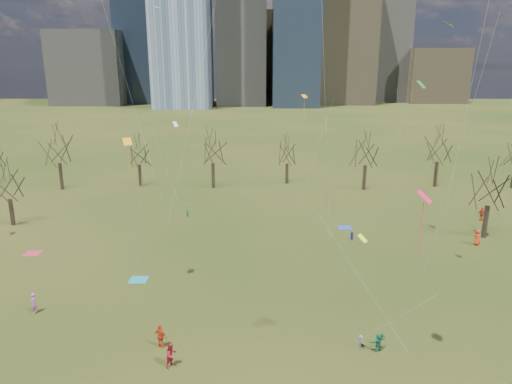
{
  "coord_description": "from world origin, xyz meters",
  "views": [
    {
      "loc": [
        0.21,
        -31.01,
        18.84
      ],
      "look_at": [
        0.0,
        12.0,
        7.0
      ],
      "focal_mm": 32.0,
      "sensor_mm": 36.0,
      "label": 1
    }
  ],
  "objects_px": {
    "blanket_teal": "(138,280)",
    "blanket_crimson": "(33,253)",
    "person_2": "(171,355)",
    "person_4": "(161,336)",
    "blanket_navy": "(345,228)"
  },
  "relations": [
    {
      "from": "blanket_teal",
      "to": "blanket_crimson",
      "type": "bearing_deg",
      "value": 154.32
    },
    {
      "from": "person_2",
      "to": "person_4",
      "type": "height_order",
      "value": "person_4"
    },
    {
      "from": "blanket_crimson",
      "to": "person_4",
      "type": "distance_m",
      "value": 23.56
    },
    {
      "from": "blanket_crimson",
      "to": "person_2",
      "type": "height_order",
      "value": "person_2"
    },
    {
      "from": "blanket_navy",
      "to": "person_2",
      "type": "distance_m",
      "value": 31.07
    },
    {
      "from": "blanket_navy",
      "to": "blanket_crimson",
      "type": "bearing_deg",
      "value": -166.75
    },
    {
      "from": "person_2",
      "to": "person_4",
      "type": "bearing_deg",
      "value": 64.19
    },
    {
      "from": "blanket_teal",
      "to": "blanket_navy",
      "type": "relative_size",
      "value": 1.0
    },
    {
      "from": "person_4",
      "to": "blanket_teal",
      "type": "bearing_deg",
      "value": -39.7
    },
    {
      "from": "person_2",
      "to": "person_4",
      "type": "relative_size",
      "value": 0.97
    },
    {
      "from": "blanket_crimson",
      "to": "person_2",
      "type": "bearing_deg",
      "value": -45.85
    },
    {
      "from": "person_2",
      "to": "blanket_navy",
      "type": "bearing_deg",
      "value": 4.59
    },
    {
      "from": "person_2",
      "to": "person_4",
      "type": "distance_m",
      "value": 2.37
    },
    {
      "from": "blanket_teal",
      "to": "blanket_crimson",
      "type": "relative_size",
      "value": 1.0
    },
    {
      "from": "person_2",
      "to": "blanket_teal",
      "type": "bearing_deg",
      "value": 59.17
    }
  ]
}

